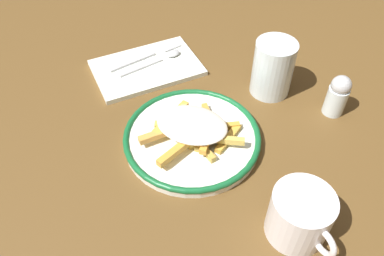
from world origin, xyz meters
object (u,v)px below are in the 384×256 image
Objects in this scene: fries_heap at (191,128)px; spoon at (160,59)px; napkin at (147,68)px; water_glass at (273,68)px; coffee_mug at (300,216)px; plate at (192,137)px; fork at (146,56)px; salt_shaker at (338,95)px.

spoon is at bearing 168.02° from fries_heap.
water_glass is (0.18, 0.19, 0.05)m from napkin.
water_glass is at bearing 40.63° from spoon.
napkin is 1.47× the size of spoon.
coffee_mug reaches higher than napkin.
plate is 1.37× the size of fries_heap.
salt_shaker is at bearing 38.06° from fork.
water_glass is 0.13m from salt_shaker.
water_glass is 0.32m from coffee_mug.
coffee_mug reaches higher than plate.
napkin is 1.92× the size of coffee_mug.
water_glass is (0.21, 0.18, 0.04)m from fork.
spoon is at bearing 168.43° from plate.
fork is at bearing -139.31° from water_glass.
fork is 2.06× the size of salt_shaker.
plate is 0.29m from salt_shaker.
spoon is at bearing 41.09° from fork.
coffee_mug is at bearing 12.69° from fries_heap.
fries_heap is (-0.00, -0.00, 0.02)m from plate.
water_glass is at bearing 102.89° from fries_heap.
fork is 0.03m from spoon.
water_glass is at bearing -147.52° from salt_shaker.
water_glass is at bearing 150.61° from coffee_mug.
plate is 1.62× the size of spoon.
water_glass reaches higher than coffee_mug.
salt_shaker reaches higher than spoon.
fries_heap is at bearing -167.31° from coffee_mug.
fries_heap is 0.22m from water_glass.
spoon is 1.78× the size of salt_shaker.
spoon is at bearing -179.70° from coffee_mug.
spoon reaches higher than fork.
coffee_mug is at bearing 4.61° from napkin.
spoon is 0.25m from water_glass.
fork is 0.28m from water_glass.
water_glass is 1.32× the size of salt_shaker.
spoon is 0.38m from salt_shaker.
water_glass reaches higher than fork.
coffee_mug is (0.28, -0.16, -0.02)m from water_glass.
spoon is at bearing -139.37° from water_glass.
water_glass is (0.19, 0.16, 0.04)m from spoon.
water_glass is (-0.05, 0.21, 0.02)m from fries_heap.
water_glass is at bearing 40.69° from fork.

